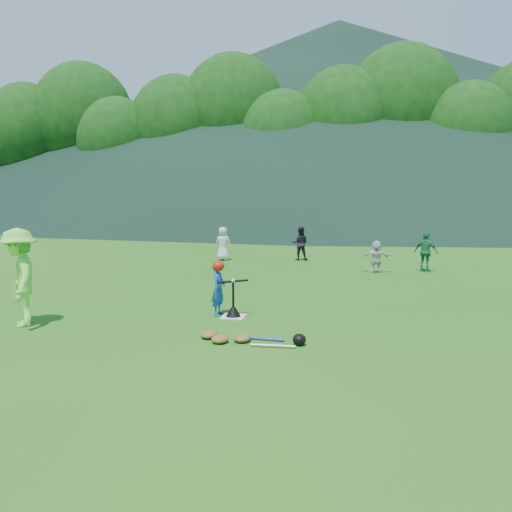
% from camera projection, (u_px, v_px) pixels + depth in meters
% --- Properties ---
extents(ground, '(120.00, 120.00, 0.00)m').
position_uv_depth(ground, '(233.00, 317.00, 9.88)').
color(ground, '#176216').
rests_on(ground, ground).
extents(home_plate, '(0.45, 0.45, 0.02)m').
position_uv_depth(home_plate, '(233.00, 317.00, 9.88)').
color(home_plate, silver).
rests_on(home_plate, ground).
extents(baseball, '(0.08, 0.08, 0.08)m').
position_uv_depth(baseball, '(233.00, 280.00, 9.78)').
color(baseball, white).
rests_on(baseball, batting_tee).
extents(batter_child, '(0.29, 0.41, 1.08)m').
position_uv_depth(batter_child, '(219.00, 289.00, 9.98)').
color(batter_child, '#174A9F').
rests_on(batter_child, ground).
extents(adult_coach, '(1.23, 1.34, 1.81)m').
position_uv_depth(adult_coach, '(20.00, 277.00, 9.15)').
color(adult_coach, '#7EF247').
rests_on(adult_coach, ground).
extents(fielder_a, '(0.64, 0.46, 1.20)m').
position_uv_depth(fielder_a, '(223.00, 244.00, 17.85)').
color(fielder_a, silver).
rests_on(fielder_a, ground).
extents(fielder_b, '(0.60, 0.47, 1.21)m').
position_uv_depth(fielder_b, '(300.00, 243.00, 17.90)').
color(fielder_b, black).
rests_on(fielder_b, ground).
extents(fielder_c, '(0.78, 0.64, 1.24)m').
position_uv_depth(fielder_c, '(426.00, 252.00, 15.31)').
color(fielder_c, '#227449').
rests_on(fielder_c, ground).
extents(fielder_d, '(0.94, 0.36, 0.99)m').
position_uv_depth(fielder_d, '(376.00, 257.00, 15.16)').
color(fielder_d, silver).
rests_on(fielder_d, ground).
extents(batting_tee, '(0.30, 0.30, 0.68)m').
position_uv_depth(batting_tee, '(233.00, 311.00, 9.86)').
color(batting_tee, black).
rests_on(batting_tee, home_plate).
extents(batter_gear, '(0.71, 0.30, 0.44)m').
position_uv_depth(batter_gear, '(220.00, 267.00, 9.92)').
color(batter_gear, red).
rests_on(batter_gear, ground).
extents(equipment_pile, '(1.80, 0.56, 0.19)m').
position_uv_depth(equipment_pile, '(242.00, 338.00, 8.25)').
color(equipment_pile, olive).
rests_on(equipment_pile, ground).
extents(outfield_fence, '(70.07, 0.08, 1.33)m').
position_uv_depth(outfield_fence, '(318.00, 215.00, 37.10)').
color(outfield_fence, gray).
rests_on(outfield_fence, ground).
extents(tree_line, '(70.04, 11.40, 14.82)m').
position_uv_depth(tree_line, '(326.00, 122.00, 41.77)').
color(tree_line, '#382314').
rests_on(tree_line, ground).
extents(distant_hills, '(155.00, 140.00, 32.00)m').
position_uv_depth(distant_hills, '(294.00, 120.00, 89.08)').
color(distant_hills, black).
rests_on(distant_hills, ground).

